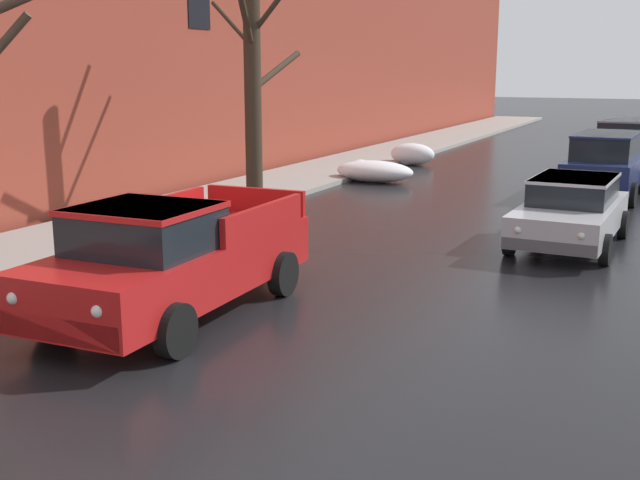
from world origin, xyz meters
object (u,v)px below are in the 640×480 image
Objects in this scene: pickup_truck_red_approaching_near_lane at (171,258)px; sedan_silver_parked_kerbside_close at (571,210)px; suv_darkblue_parked_kerbside_mid at (605,163)px; bare_tree_mid_block at (253,73)px; suv_grey_parked_far_down_block at (626,143)px.

pickup_truck_red_approaching_near_lane is 8.71m from sedan_silver_parked_kerbside_close.
sedan_silver_parked_kerbside_close is (4.59, 7.40, -0.13)m from pickup_truck_red_approaching_near_lane.
pickup_truck_red_approaching_near_lane is at bearing -107.76° from suv_darkblue_parked_kerbside_mid.
suv_darkblue_parked_kerbside_mid reaches higher than sedan_silver_parked_kerbside_close.
suv_darkblue_parked_kerbside_mid is at bearing 90.45° from sedan_silver_parked_kerbside_close.
suv_darkblue_parked_kerbside_mid is at bearing 41.59° from bare_tree_mid_block.
bare_tree_mid_block is at bearing 111.51° from pickup_truck_red_approaching_near_lane.
bare_tree_mid_block is at bearing 179.18° from sedan_silver_parked_kerbside_close.
suv_grey_parked_far_down_block reaches higher than pickup_truck_red_approaching_near_lane.
sedan_silver_parked_kerbside_close is 0.99× the size of suv_darkblue_parked_kerbside_mid.
pickup_truck_red_approaching_near_lane is 1.15× the size of suv_grey_parked_far_down_block.
sedan_silver_parked_kerbside_close is 6.76m from suv_darkblue_parked_kerbside_mid.
bare_tree_mid_block is at bearing -138.41° from suv_darkblue_parked_kerbside_mid.
bare_tree_mid_block is 1.49× the size of suv_darkblue_parked_kerbside_mid.
suv_grey_parked_far_down_block is at bearing 77.66° from pickup_truck_red_approaching_near_lane.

